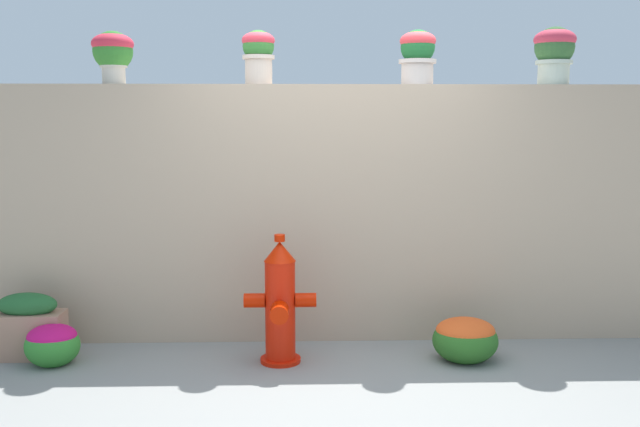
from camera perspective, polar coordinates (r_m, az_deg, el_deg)
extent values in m
plane|color=gray|center=(4.71, 2.03, -14.36)|extent=(24.00, 24.00, 0.00)
cube|color=tan|center=(5.66, 1.25, 0.06)|extent=(6.52, 0.34, 2.02)
cylinder|color=beige|center=(5.78, -16.30, 10.75)|extent=(0.18, 0.18, 0.16)
cylinder|color=beige|center=(5.79, -16.33, 11.40)|extent=(0.21, 0.21, 0.03)
sphere|color=#337D2C|center=(5.79, -16.37, 12.47)|extent=(0.30, 0.30, 0.30)
ellipsoid|color=#DE2E42|center=(5.80, -16.39, 12.99)|extent=(0.32, 0.32, 0.17)
cylinder|color=beige|center=(5.61, -4.97, 11.46)|extent=(0.21, 0.21, 0.22)
cylinder|color=beige|center=(5.62, -4.98, 12.45)|extent=(0.25, 0.25, 0.03)
sphere|color=#30702C|center=(5.62, -4.99, 13.32)|extent=(0.24, 0.24, 0.24)
ellipsoid|color=#D93441|center=(5.63, -5.00, 13.75)|extent=(0.26, 0.26, 0.13)
cylinder|color=beige|center=(5.65, 7.86, 11.23)|extent=(0.25, 0.25, 0.19)
cylinder|color=beige|center=(5.65, 7.87, 12.06)|extent=(0.29, 0.29, 0.03)
sphere|color=#1B5E2A|center=(5.66, 7.89, 13.16)|extent=(0.27, 0.27, 0.27)
ellipsoid|color=#E63A40|center=(5.67, 7.90, 13.63)|extent=(0.28, 0.28, 0.15)
cylinder|color=beige|center=(5.94, 18.32, 10.73)|extent=(0.24, 0.24, 0.19)
cylinder|color=beige|center=(5.95, 18.35, 11.50)|extent=(0.28, 0.28, 0.03)
sphere|color=#346231|center=(5.96, 18.40, 12.65)|extent=(0.31, 0.31, 0.31)
ellipsoid|color=#D9384D|center=(5.96, 18.43, 13.17)|extent=(0.32, 0.32, 0.17)
cylinder|color=red|center=(5.28, -3.20, -11.69)|extent=(0.29, 0.29, 0.03)
cylinder|color=red|center=(5.17, -3.23, -7.92)|extent=(0.22, 0.22, 0.75)
cone|color=red|center=(5.06, -3.27, -3.06)|extent=(0.23, 0.23, 0.14)
cylinder|color=red|center=(5.04, -3.28, -1.99)|extent=(0.08, 0.08, 0.05)
cylinder|color=red|center=(5.15, -5.31, -7.00)|extent=(0.15, 0.10, 0.10)
cylinder|color=red|center=(5.14, -1.16, -7.00)|extent=(0.15, 0.10, 0.10)
cylinder|color=red|center=(4.97, -3.29, -7.99)|extent=(0.13, 0.17, 0.13)
ellipsoid|color=#30812D|center=(5.52, -20.78, -9.95)|extent=(0.39, 0.35, 0.31)
ellipsoid|color=#C21265|center=(5.50, -20.82, -9.25)|extent=(0.35, 0.31, 0.17)
ellipsoid|color=#296120|center=(5.36, 11.63, -10.01)|extent=(0.48, 0.43, 0.33)
ellipsoid|color=#E0521E|center=(5.33, 11.66, -9.24)|extent=(0.43, 0.38, 0.18)
cube|color=#A17660|center=(5.73, -22.44, -9.05)|extent=(0.52, 0.24, 0.34)
ellipsoid|color=#21582A|center=(5.67, -22.57, -6.82)|extent=(0.44, 0.21, 0.18)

